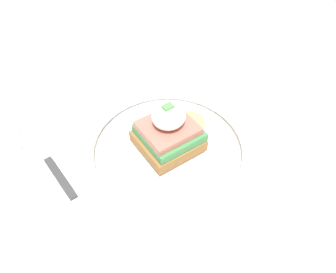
{
  "coord_description": "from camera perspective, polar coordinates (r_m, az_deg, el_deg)",
  "views": [
    {
      "loc": [
        0.23,
        0.3,
        1.17
      ],
      "look_at": [
        0.03,
        0.0,
        0.78
      ],
      "focal_mm": 35.0,
      "sensor_mm": 36.0,
      "label": 1
    }
  ],
  "objects": [
    {
      "name": "knife",
      "position": [
        0.52,
        -16.77,
        -9.21
      ],
      "size": [
        0.03,
        0.19,
        0.01
      ],
      "color": "#2D2D2D",
      "rests_on": "dining_table"
    },
    {
      "name": "plate",
      "position": [
        0.55,
        0.0,
        -1.93
      ],
      "size": [
        0.27,
        0.27,
        0.02
      ],
      "color": "white",
      "rests_on": "dining_table"
    },
    {
      "name": "dining_table",
      "position": [
        0.66,
        1.87,
        -8.22
      ],
      "size": [
        0.95,
        0.8,
        0.74
      ],
      "color": "beige",
      "rests_on": "ground_plane"
    },
    {
      "name": "sandwich",
      "position": [
        0.52,
        0.05,
        1.05
      ],
      "size": [
        0.13,
        0.1,
        0.09
      ],
      "color": "brown",
      "rests_on": "plate"
    },
    {
      "name": "fork",
      "position": [
        0.63,
        13.05,
        3.75
      ],
      "size": [
        0.02,
        0.14,
        0.0
      ],
      "color": "silver",
      "rests_on": "dining_table"
    }
  ]
}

